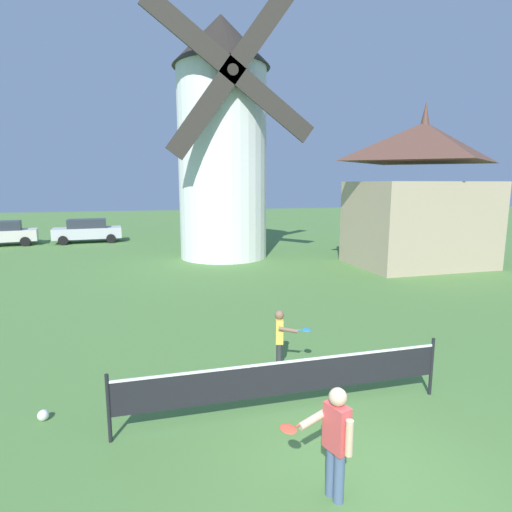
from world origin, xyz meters
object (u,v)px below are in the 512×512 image
object	(u,v)px
chapel	(420,197)
player_far	(280,336)
tennis_net	(287,378)
parked_car_cream	(0,233)
player_near	(335,438)
parked_car_silver	(87,230)
stray_ball	(43,415)
windmill	(222,137)

from	to	relation	value
chapel	player_far	bearing A→B (deg)	-137.11
tennis_net	parked_car_cream	bearing A→B (deg)	115.41
player_near	parked_car_cream	distance (m)	27.65
tennis_net	player_far	distance (m)	1.83
tennis_net	parked_car_silver	size ratio (longest dim) A/B	1.29
parked_car_cream	chapel	bearing A→B (deg)	-29.78
tennis_net	stray_ball	distance (m)	4.10
windmill	parked_car_silver	xyz separation A→B (m)	(-7.83, 7.95, -5.45)
parked_car_cream	parked_car_silver	size ratio (longest dim) A/B	0.99
player_near	parked_car_silver	world-z (taller)	parked_car_silver
tennis_net	parked_car_silver	distance (m)	24.41
windmill	player_far	size ratio (longest dim) A/B	9.93
player_near	parked_car_cream	bearing A→B (deg)	113.58
windmill	chapel	xyz separation A→B (m)	(8.60, -4.67, -2.98)
parked_car_silver	chapel	distance (m)	20.86
player_near	windmill	bearing A→B (deg)	83.83
windmill	stray_ball	bearing A→B (deg)	-111.43
tennis_net	player_far	xyz separation A→B (m)	(0.47, 1.77, 0.04)
player_near	stray_ball	world-z (taller)	player_near
player_far	chapel	xyz separation A→B (m)	(9.99, 9.28, 2.55)
player_far	stray_ball	bearing A→B (deg)	-168.91
player_near	parked_car_cream	world-z (taller)	parked_car_cream
player_near	tennis_net	bearing A→B (deg)	88.43
parked_car_cream	windmill	bearing A→B (deg)	-30.62
parked_car_cream	player_far	bearing A→B (deg)	-61.82
parked_car_silver	player_far	bearing A→B (deg)	-73.60
player_near	stray_ball	xyz separation A→B (m)	(-3.90, 2.85, -0.74)
parked_car_silver	chapel	size ratio (longest dim) A/B	0.58
stray_ball	player_far	bearing A→B (deg)	11.09
windmill	chapel	world-z (taller)	windmill
tennis_net	player_far	world-z (taller)	player_far
player_near	stray_ball	size ratio (longest dim) A/B	8.05
tennis_net	player_far	size ratio (longest dim) A/B	4.43
player_near	chapel	size ratio (longest dim) A/B	0.19
tennis_net	chapel	bearing A→B (deg)	46.57
player_near	chapel	world-z (taller)	chapel
stray_ball	parked_car_silver	size ratio (longest dim) A/B	0.04
windmill	player_near	size ratio (longest dim) A/B	8.68
tennis_net	windmill	bearing A→B (deg)	83.26
tennis_net	chapel	distance (m)	15.44
player_near	parked_car_silver	xyz separation A→B (m)	(-5.92, 25.61, -0.02)
player_near	player_far	distance (m)	3.75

